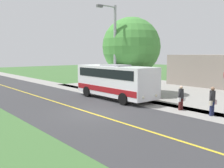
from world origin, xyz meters
name	(u,v)px	position (x,y,z in m)	size (l,w,h in m)	color
ground_plane	(91,113)	(0.00, 0.00, 0.00)	(120.00, 120.00, 0.00)	#3D6633
road_surface	(91,113)	(0.00, 0.00, 0.00)	(8.00, 100.00, 0.01)	#333335
sidewalk	(147,103)	(-5.20, 0.00, 0.00)	(2.40, 100.00, 0.01)	gray
road_centre_line	(91,113)	(0.00, 0.00, 0.01)	(0.16, 100.00, 0.00)	gold
shuttle_bus_front	(115,80)	(-4.53, -3.01, 1.58)	(2.72, 7.79, 2.86)	white
pedestrian_with_bags	(212,100)	(-5.31, 5.19, 0.96)	(0.72, 0.34, 1.77)	#1E2347
pedestrian_waiting	(181,97)	(-5.18, 3.04, 0.87)	(0.72, 0.34, 1.64)	#4C1919
street_light_pole	(114,47)	(-4.87, -3.60, 4.28)	(1.97, 0.24, 7.75)	#9E9EA3
tree_curbside	(131,47)	(-7.40, -4.12, 4.39)	(5.36, 5.36, 7.07)	brown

